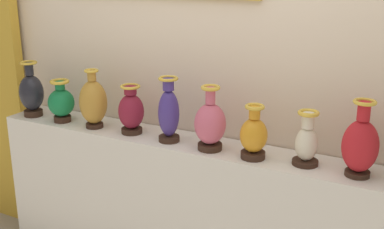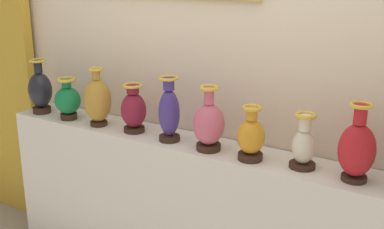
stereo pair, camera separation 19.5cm
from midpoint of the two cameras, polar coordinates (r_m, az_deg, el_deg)
The scene contains 11 objects.
display_shelf at distance 3.30m, azimuth -1.72°, elevation -11.65°, with size 2.88×0.35×1.03m, color silver.
back_wall at distance 3.20m, azimuth 0.10°, elevation 2.98°, with size 4.75×0.14×2.60m.
vase_onyx at distance 3.78m, azimuth -19.47°, elevation 2.38°, with size 0.17×0.17×0.40m.
vase_emerald at distance 3.58m, azimuth -16.39°, elevation 1.36°, with size 0.18×0.18×0.30m.
vase_ochre at distance 3.39m, azimuth -12.97°, elevation 1.39°, with size 0.19×0.19×0.40m.
vase_burgundy at distance 3.24m, azimuth -8.76°, elevation 0.39°, with size 0.17×0.17×0.32m.
vase_indigo at distance 3.05m, azimuth -4.53°, elevation 0.20°, with size 0.13×0.13×0.41m.
vase_rose at distance 2.92m, azimuth 0.20°, elevation -1.09°, with size 0.19×0.19×0.39m.
vase_amber at distance 2.81m, azimuth 5.17°, elevation -2.44°, with size 0.16×0.16×0.32m.
vase_ivory at distance 2.76m, azimuth 11.13°, elevation -3.17°, with size 0.14×0.14×0.31m.
vase_crimson at distance 2.67m, azimuth 16.91°, elevation -3.40°, with size 0.19×0.19×0.41m.
Camera 1 is at (1.36, -2.55, 2.11)m, focal length 46.16 mm.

